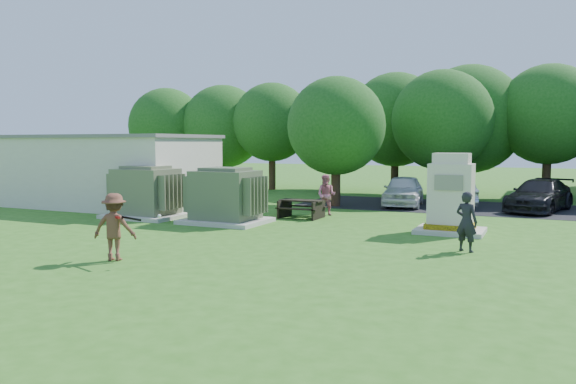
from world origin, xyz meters
The scene contains 16 objects.
ground centered at (0.00, 0.00, 0.00)m, with size 120.00×120.00×0.00m, color #2D6619.
service_building centered at (-11.00, 7.00, 1.60)m, with size 10.00×5.00×3.20m, color beige.
service_building_roof centered at (-11.00, 7.00, 3.27)m, with size 10.20×5.20×0.15m, color slate.
parking_strip centered at (7.00, 13.50, 0.01)m, with size 20.00×6.00×0.01m, color #232326.
transformer_left centered at (-6.50, 4.50, 0.97)m, with size 3.00×2.40×2.07m.
transformer_right centered at (-2.80, 4.50, 0.97)m, with size 3.00×2.40×2.07m.
generator_cabinet centered at (5.20, 5.61, 1.16)m, with size 2.17×1.78×2.65m.
picnic_table centered at (-0.78, 6.94, 0.45)m, with size 1.70×1.28×0.73m.
batter centered at (-1.85, -2.47, 0.86)m, with size 1.11×0.64×1.71m, color brown.
person_by_generator centered at (6.10, 2.45, 0.83)m, with size 0.61×0.40×1.66m, color black.
person_at_picnic centered at (-0.17, 8.11, 0.84)m, with size 0.82×0.64×1.68m, color #C6697A.
car_white centered at (1.87, 12.97, 0.73)m, with size 1.72×4.28×1.46m, color silver.
car_silver_a centered at (4.06, 13.81, 0.65)m, with size 1.37×3.93×1.29m, color #B8B9BD.
car_dark centered at (7.77, 13.36, 0.69)m, with size 1.94×4.78×1.39m, color black.
batting_equipment centered at (-1.17, -2.56, 1.14)m, with size 1.35×0.39×0.15m.
tree_row centered at (1.75, 18.50, 4.15)m, with size 41.30×13.30×7.30m.
Camera 1 is at (8.08, -13.38, 2.98)m, focal length 35.00 mm.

